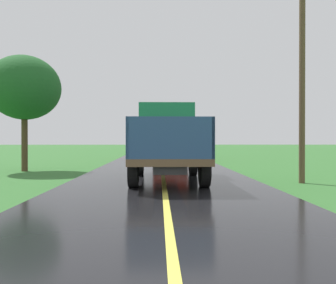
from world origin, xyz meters
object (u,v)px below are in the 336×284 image
Objects in this scene: banana_truck_near at (167,140)px; roadside_tree_near_left at (24,88)px; utility_pole_roadside at (302,63)px; banana_truck_far at (169,140)px.

banana_truck_near is 7.92m from roadside_tree_near_left.
utility_pole_roadside is 12.11m from roadside_tree_near_left.
banana_truck_far is 12.30m from roadside_tree_near_left.
banana_truck_near is 13.41m from banana_truck_far.
banana_truck_far is 1.07× the size of roadside_tree_near_left.
utility_pole_roadside is at bearing -22.50° from roadside_tree_near_left.
utility_pole_roadside reaches higher than roadside_tree_near_left.
roadside_tree_near_left is at bearing 157.50° from utility_pole_roadside.
banana_truck_near is 1.07× the size of roadside_tree_near_left.
banana_truck_near is 0.76× the size of utility_pole_roadside.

